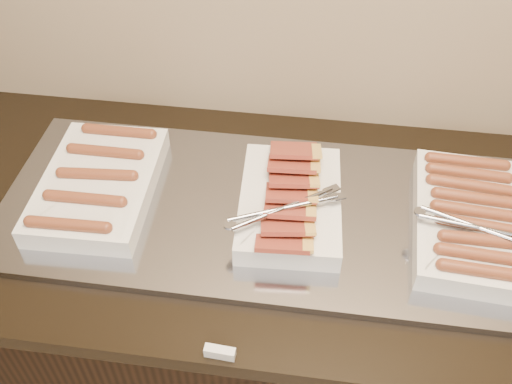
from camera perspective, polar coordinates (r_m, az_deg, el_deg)
counter at (r=1.65m, az=1.67°, el=-12.94°), size 2.06×0.76×0.90m
warming_tray at (r=1.29m, az=1.01°, el=-1.98°), size 1.20×0.50×0.02m
dish_left at (r=1.35m, az=-15.46°, el=0.86°), size 0.26×0.37×0.07m
dish_center at (r=1.25m, az=3.37°, el=-1.02°), size 0.26×0.35×0.09m
dish_right at (r=1.30m, az=21.08°, el=-2.67°), size 0.28×0.39×0.08m
label_holder at (r=1.08m, az=-3.63°, el=-15.71°), size 0.06×0.02×0.02m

